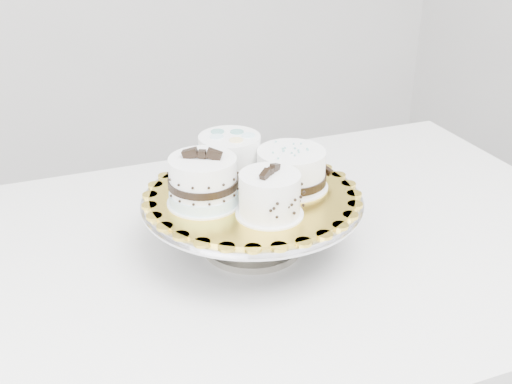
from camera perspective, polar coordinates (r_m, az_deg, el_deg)
name	(u,v)px	position (r m, az deg, el deg)	size (l,w,h in m)	color
table	(270,277)	(1.17, 1.21, -7.57)	(1.32, 0.94, 0.75)	white
cake_stand	(252,213)	(1.08, -0.33, -1.85)	(0.37, 0.37, 0.10)	gray
cake_board	(252,195)	(1.07, -0.34, -0.25)	(0.34, 0.34, 0.01)	gold
cake_swirl	(270,196)	(0.99, 1.23, -0.33)	(0.13, 0.13, 0.08)	white
cake_banded	(203,183)	(1.02, -4.71, 0.83)	(0.15, 0.15, 0.10)	white
cake_dots	(230,157)	(1.11, -2.34, 3.16)	(0.13, 0.13, 0.08)	white
cake_ribbon	(292,170)	(1.08, 3.19, 1.96)	(0.15, 0.15, 0.07)	white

